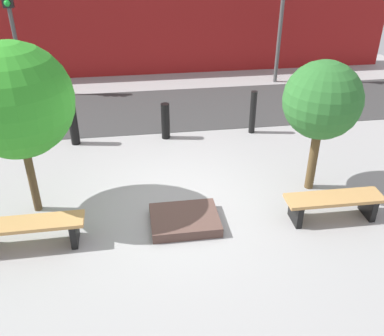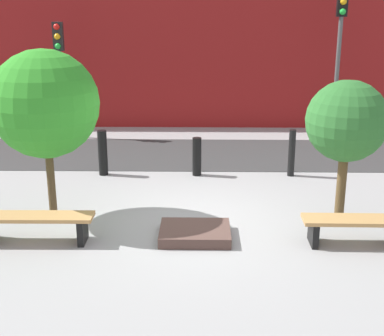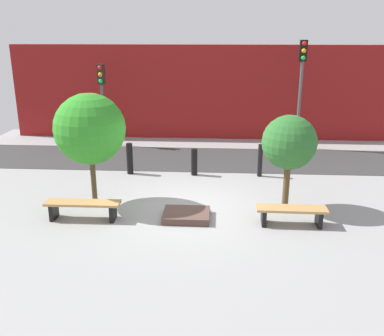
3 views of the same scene
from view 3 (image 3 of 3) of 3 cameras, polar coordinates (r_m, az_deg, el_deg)
ground_plane at (r=11.31m, az=-0.52°, el=-5.47°), size 18.00×18.00×0.00m
road_strip at (r=15.63m, az=0.68°, el=1.21°), size 18.00×3.08×0.01m
building_facade at (r=18.57m, az=1.26°, el=10.06°), size 16.20×0.50×3.93m
bench_left at (r=10.93m, az=-14.34°, el=-5.01°), size 1.85×0.45×0.47m
bench_right at (r=10.58m, az=13.13°, el=-5.80°), size 1.68×0.47×0.45m
planter_bed at (r=10.73m, az=-0.76°, el=-6.32°), size 1.15×0.91×0.17m
tree_behind_left_bench at (r=11.34m, az=-13.48°, el=5.06°), size 1.84×1.84×2.99m
tree_behind_right_bench at (r=11.06m, az=12.84°, el=3.28°), size 1.39×1.39×2.49m
bollard_far_left at (r=14.05m, az=-8.31°, el=1.24°), size 0.21×0.21×1.02m
bollard_left at (r=13.80m, az=0.31°, el=0.79°), size 0.20×0.20×0.86m
bollard_center at (r=13.82m, az=9.06°, el=1.00°), size 0.15×0.15×1.05m
traffic_light_west at (r=17.55m, az=-11.93°, el=10.19°), size 0.28×0.27×3.24m
traffic_light_mid_west at (r=17.15m, az=14.39°, el=11.83°), size 0.28×0.27×4.16m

